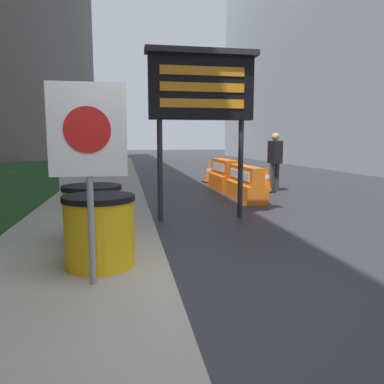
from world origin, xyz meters
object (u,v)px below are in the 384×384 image
Objects in this scene: jersey_barrier_orange_far at (224,176)px; traffic_light_near_curb at (159,115)px; warning_sign at (88,144)px; jersey_barrier_orange_near at (245,185)px; traffic_cone_mid at (267,179)px; pedestrian_worker at (275,157)px; barrel_drum_foreground at (100,230)px; traffic_cone_near at (209,172)px; barrel_drum_middle at (93,214)px; message_board at (201,89)px.

traffic_light_near_curb is (-1.60, 4.15, 2.09)m from jersey_barrier_orange_far.
warning_sign is 6.47m from jersey_barrier_orange_near.
jersey_barrier_orange_far is 2.23× the size of traffic_cone_mid.
pedestrian_worker is (2.95, -4.80, -1.48)m from traffic_light_near_curb.
barrel_drum_foreground is 11.43m from traffic_light_near_curb.
barrel_drum_foreground is 0.42× the size of warning_sign.
barrel_drum_foreground is at bearing -40.89° from pedestrian_worker.
barrel_drum_foreground is at bearing -124.79° from traffic_cone_mid.
traffic_light_near_curb is (-1.59, 2.14, 2.11)m from traffic_cone_near.
pedestrian_worker reaches higher than barrel_drum_middle.
traffic_cone_near is at bearing 75.94° from message_board.
message_board is (1.68, 2.84, 1.89)m from barrel_drum_foreground.
pedestrian_worker is (1.35, 1.41, 0.63)m from jersey_barrier_orange_near.
traffic_light_near_curb is (1.64, 11.14, 1.97)m from barrel_drum_foreground.
jersey_barrier_orange_near is (3.24, 4.93, -0.14)m from barrel_drum_foreground.
barrel_drum_foreground reaches higher than jersey_barrier_orange_near.
traffic_light_near_curb is at bearing 81.63° from barrel_drum_foreground.
jersey_barrier_orange_near reaches higher than traffic_cone_near.
traffic_light_near_curb reaches higher than traffic_cone_near.
barrel_drum_foreground reaches higher than traffic_cone_mid.
traffic_cone_near is 0.45× the size of pedestrian_worker.
jersey_barrier_orange_far is 1.01× the size of pedestrian_worker.
barrel_drum_middle is 1.75m from warning_sign.
barrel_drum_foreground is 0.22× the size of traffic_light_near_curb.
pedestrian_worker is at bearing 48.76° from barrel_drum_middle.
traffic_cone_near is at bearing 110.35° from traffic_cone_mid.
barrel_drum_foreground reaches higher than traffic_cone_near.
traffic_light_near_curb is 5.83m from pedestrian_worker.
barrel_drum_foreground is 5.90m from jersey_barrier_orange_near.
barrel_drum_middle is 1.01× the size of traffic_cone_near.
warning_sign is 3.92m from message_board.
message_board is at bearing -126.69° from jersey_barrier_orange_near.
traffic_cone_near is at bearing 90.20° from jersey_barrier_orange_near.
message_board is at bearing -104.06° from traffic_cone_near.
warning_sign is (0.11, -1.49, 0.92)m from barrel_drum_middle.
warning_sign is at bearing -122.74° from traffic_cone_mid.
message_board is 4.05× the size of traffic_cone_near.
jersey_barrier_orange_far is (3.27, 7.54, -1.03)m from warning_sign.
jersey_barrier_orange_far reaches higher than barrel_drum_middle.
jersey_barrier_orange_far is (-0.00, 2.07, 0.03)m from jersey_barrier_orange_near.
traffic_light_near_curb reaches higher than message_board.
pedestrian_worker is (0.31, 0.18, 0.63)m from traffic_cone_mid.
traffic_cone_mid is at bearing -62.10° from traffic_light_near_curb.
message_board is at bearing -89.70° from traffic_light_near_curb.
barrel_drum_foreground is at bearing 86.41° from warning_sign.
jersey_barrier_orange_far is (3.24, 7.00, -0.11)m from barrel_drum_foreground.
jersey_barrier_orange_near is 2.48× the size of traffic_cone_mid.
jersey_barrier_orange_far is 2.25× the size of traffic_cone_near.
message_board is 3.30m from jersey_barrier_orange_near.
traffic_cone_near is 0.99× the size of traffic_cone_mid.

